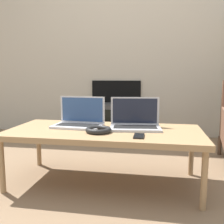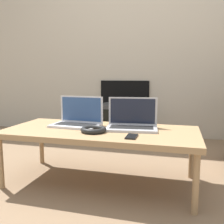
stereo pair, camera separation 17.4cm
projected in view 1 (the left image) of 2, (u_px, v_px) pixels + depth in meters
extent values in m
plane|color=#7A6047|center=(95.00, 204.00, 1.46)|extent=(14.00, 14.00, 0.00)
cube|color=#B7AD99|center=(129.00, 30.00, 3.05)|extent=(7.00, 0.06, 2.60)
cube|color=black|center=(116.00, 108.00, 3.17)|extent=(0.62, 0.03, 0.68)
cube|color=#9E7A51|center=(104.00, 132.00, 1.69)|extent=(1.30, 0.59, 0.04)
cylinder|color=#9E7A51|center=(2.00, 167.00, 1.58)|extent=(0.04, 0.04, 0.35)
cylinder|color=#9E7A51|center=(204.00, 181.00, 1.37)|extent=(0.04, 0.04, 0.35)
cylinder|color=#9E7A51|center=(39.00, 145.00, 2.07)|extent=(0.04, 0.04, 0.35)
cylinder|color=#9E7A51|center=(191.00, 153.00, 1.86)|extent=(0.04, 0.04, 0.35)
cube|color=silver|center=(78.00, 126.00, 1.77)|extent=(0.36, 0.23, 0.02)
cube|color=black|center=(78.00, 125.00, 1.77)|extent=(0.30, 0.13, 0.00)
cube|color=silver|center=(82.00, 109.00, 1.85)|extent=(0.34, 0.03, 0.20)
cube|color=#2D4C7F|center=(82.00, 110.00, 1.85)|extent=(0.32, 0.03, 0.18)
cube|color=#B2B2B7|center=(135.00, 128.00, 1.70)|extent=(0.37, 0.25, 0.02)
cube|color=black|center=(135.00, 127.00, 1.70)|extent=(0.30, 0.15, 0.00)
cube|color=#B2B2B7|center=(135.00, 111.00, 1.79)|extent=(0.34, 0.05, 0.20)
cube|color=black|center=(135.00, 111.00, 1.78)|extent=(0.31, 0.04, 0.18)
torus|color=black|center=(98.00, 130.00, 1.61)|extent=(0.17, 0.17, 0.03)
cube|color=black|center=(139.00, 136.00, 1.49)|extent=(0.06, 0.12, 0.01)
cube|color=#383838|center=(114.00, 121.00, 3.01)|extent=(0.49, 0.36, 0.41)
cube|color=black|center=(111.00, 124.00, 2.83)|extent=(0.40, 0.01, 0.32)
cylinder|color=#4C3828|center=(220.00, 145.00, 2.36)|extent=(0.04, 0.04, 0.18)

